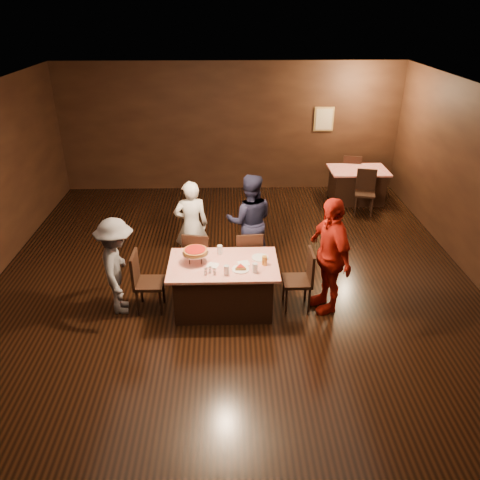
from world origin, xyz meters
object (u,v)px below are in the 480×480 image
object	(u,v)px
back_table	(357,185)
plate_empty	(260,258)
glass_amber	(265,261)
main_table	(224,286)
chair_end_left	(149,282)
chair_end_right	(297,280)
chair_back_far	(351,173)
glass_front_left	(227,270)
diner_red_shirt	(329,255)
diner_grey_knit	(117,267)
diner_navy_hoodie	(250,221)
chair_back_near	(365,193)
pizza_stand	(195,251)
chair_far_left	(199,256)
chair_far_right	(248,256)
glass_back	(220,250)
glass_front_right	(255,268)
diner_white_jacket	(191,225)

from	to	relation	value
back_table	plate_empty	world-z (taller)	plate_empty
back_table	plate_empty	distance (m)	4.75
glass_amber	main_table	bearing A→B (deg)	175.24
chair_end_left	chair_end_right	bearing A→B (deg)	-88.88
chair_back_far	glass_front_left	xyz separation A→B (m)	(-3.00, -5.07, 0.37)
chair_back_far	diner_red_shirt	xyz separation A→B (m)	(-1.51, -4.79, 0.42)
back_table	chair_end_left	size ratio (longest dim) A/B	1.37
main_table	chair_end_right	xyz separation A→B (m)	(1.10, 0.00, 0.09)
diner_grey_knit	glass_amber	xyz separation A→B (m)	(2.13, -0.05, 0.09)
glass_front_left	diner_navy_hoodie	bearing A→B (deg)	76.03
chair_end_right	glass_front_left	world-z (taller)	chair_end_right
chair_back_near	chair_back_far	xyz separation A→B (m)	(0.00, 1.30, 0.00)
back_table	chair_end_left	xyz separation A→B (m)	(-4.15, -4.17, 0.09)
chair_end_left	pizza_stand	world-z (taller)	pizza_stand
diner_red_shirt	pizza_stand	world-z (taller)	diner_red_shirt
chair_far_left	chair_back_near	distance (m)	4.40
main_table	chair_far_left	bearing A→B (deg)	118.07
chair_far_right	plate_empty	size ratio (longest dim) A/B	3.80
chair_end_left	main_table	bearing A→B (deg)	-88.88
chair_back_near	glass_front_left	xyz separation A→B (m)	(-3.00, -3.77, 0.37)
diner_navy_hoodie	glass_back	distance (m)	1.12
glass_front_right	glass_front_left	bearing A→B (deg)	-172.87
pizza_stand	chair_back_far	bearing A→B (deg)	53.84
chair_back_far	chair_end_right	bearing A→B (deg)	80.23
chair_far_right	plate_empty	xyz separation A→B (m)	(0.15, -0.60, 0.30)
pizza_stand	diner_white_jacket	bearing A→B (deg)	96.68
chair_back_near	back_table	bearing A→B (deg)	103.86
diner_navy_hoodie	chair_end_left	bearing A→B (deg)	40.54
chair_end_right	diner_navy_hoodie	distance (m)	1.50
chair_far_left	diner_navy_hoodie	size ratio (longest dim) A/B	0.57
chair_end_left	diner_grey_knit	distance (m)	0.51
main_table	pizza_stand	distance (m)	0.70
plate_empty	glass_front_left	world-z (taller)	glass_front_left
chair_far_right	glass_amber	world-z (taller)	chair_far_right
back_table	glass_front_right	distance (m)	5.15
pizza_stand	glass_front_left	distance (m)	0.58
main_table	glass_back	world-z (taller)	glass_back
chair_far_left	chair_back_near	bearing A→B (deg)	-130.12
chair_back_far	diner_white_jacket	bearing A→B (deg)	56.70
chair_back_far	glass_front_left	size ratio (longest dim) A/B	6.79
chair_end_right	chair_back_near	world-z (taller)	same
chair_back_far	plate_empty	size ratio (longest dim) A/B	3.80
glass_front_right	glass_amber	size ratio (longest dim) A/B	1.00
chair_end_left	glass_amber	distance (m)	1.74
back_table	chair_end_left	world-z (taller)	chair_end_left
main_table	chair_end_right	size ratio (longest dim) A/B	1.68
chair_end_right	pizza_stand	size ratio (longest dim) A/B	2.50
glass_front_left	chair_back_far	bearing A→B (deg)	59.39
chair_far_right	chair_far_left	bearing A→B (deg)	-4.24
chair_end_left	plate_empty	bearing A→B (deg)	-83.69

